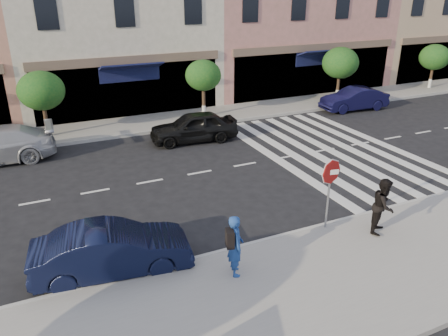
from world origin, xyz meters
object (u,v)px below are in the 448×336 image
stop_sign (331,178)px  walker (383,206)px  photographer (235,245)px  car_near_mid (112,250)px  car_far_right (354,99)px  car_far_mid (194,127)px

stop_sign → walker: bearing=-22.0°
photographer → stop_sign: bearing=-61.3°
car_near_mid → car_far_right: 18.76m
stop_sign → car_near_mid: bearing=-175.6°
walker → car_near_mid: walker is taller
photographer → car_far_right: size_ratio=0.40×
car_near_mid → car_far_right: car_far_right is taller
photographer → car_far_right: bearing=-35.0°
photographer → car_far_mid: (2.84, 10.13, -0.26)m
stop_sign → photographer: (-3.41, -0.86, -0.80)m
photographer → car_near_mid: size_ratio=0.41×
walker → car_far_mid: bearing=65.0°
stop_sign → car_far_mid: (-0.58, 9.27, -1.06)m
photographer → walker: walker is taller
photographer → car_near_mid: photographer is taller
walker → stop_sign: bearing=111.8°
stop_sign → car_near_mid: size_ratio=0.55×
car_far_mid → car_near_mid: bearing=-26.7°
photographer → walker: size_ratio=0.97×
walker → car_far_mid: size_ratio=0.41×
photographer → walker: 4.72m
stop_sign → photographer: bearing=-155.2°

